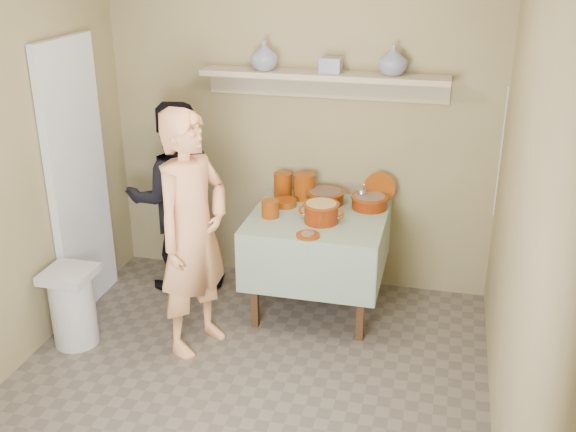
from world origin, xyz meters
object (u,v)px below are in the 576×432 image
(person_helper, at_px, (175,198))
(trash_bin, at_px, (73,306))
(cazuela_rice, at_px, (321,211))
(person_cook, at_px, (193,234))
(serving_table, at_px, (318,229))

(person_helper, distance_m, trash_bin, 1.13)
(person_helper, distance_m, cazuela_rice, 1.22)
(cazuela_rice, relative_size, trash_bin, 0.59)
(person_cook, bearing_deg, serving_table, -23.66)
(person_cook, relative_size, person_helper, 1.10)
(person_cook, bearing_deg, trash_bin, 123.99)
(person_helper, xyz_separation_m, serving_table, (1.15, -0.08, -0.11))
(person_cook, distance_m, trash_bin, 1.01)
(person_helper, height_order, cazuela_rice, person_helper)
(person_cook, height_order, person_helper, person_cook)
(cazuela_rice, bearing_deg, person_helper, 169.77)
(serving_table, relative_size, trash_bin, 1.74)
(person_helper, bearing_deg, serving_table, 147.55)
(person_cook, height_order, serving_table, person_cook)
(serving_table, distance_m, cazuela_rice, 0.25)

